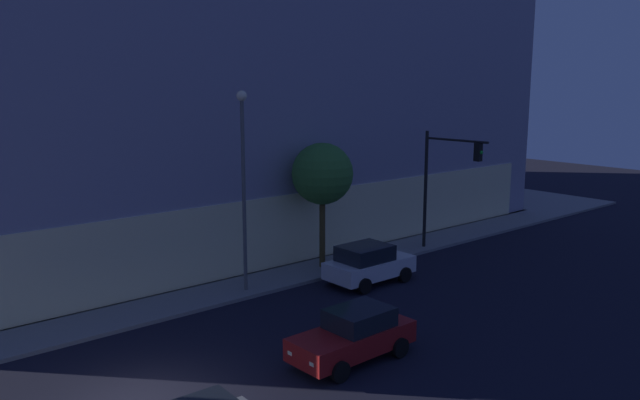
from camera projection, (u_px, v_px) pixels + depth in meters
name	position (u px, v px, depth m)	size (l,w,h in m)	color
modern_building	(170.00, 85.00, 42.37)	(37.85, 31.13, 17.60)	#4C4C51
traffic_light_far_corner	(444.00, 172.00, 32.94)	(0.41, 3.80, 6.26)	black
street_lamp_sidewalk	(243.00, 168.00, 26.41)	(0.44, 0.44, 8.45)	#5F5F5F
sidewalk_tree	(322.00, 174.00, 29.94)	(2.92, 2.92, 5.99)	#4B3D1E
car_red	(354.00, 335.00, 20.69)	(4.38, 2.03, 1.69)	maroon
car_white	(368.00, 263.00, 28.59)	(4.10, 2.19, 1.77)	silver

